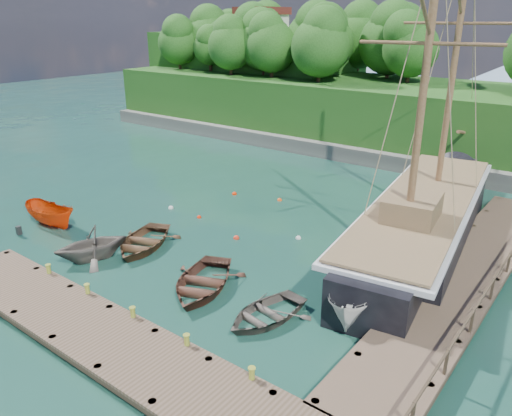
# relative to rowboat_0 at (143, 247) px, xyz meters

# --- Properties ---
(ground) EXTENTS (160.00, 160.00, 0.00)m
(ground) POSITION_rel_rowboat_0_xyz_m (3.68, -0.23, 0.00)
(ground) COLOR #173C32
(ground) RESTS_ON ground
(dock_near) EXTENTS (20.00, 3.20, 1.10)m
(dock_near) POSITION_rel_rowboat_0_xyz_m (5.68, -6.73, 0.43)
(dock_near) COLOR #4D3C2B
(dock_near) RESTS_ON ground
(dock_east) EXTENTS (3.20, 24.00, 1.10)m
(dock_east) POSITION_rel_rowboat_0_xyz_m (15.18, 6.77, 0.43)
(dock_east) COLOR #4D3C2B
(dock_east) RESTS_ON ground
(bollard_0) EXTENTS (0.26, 0.26, 0.45)m
(bollard_0) POSITION_rel_rowboat_0_xyz_m (-0.32, -5.33, 0.00)
(bollard_0) COLOR olive
(bollard_0) RESTS_ON ground
(bollard_1) EXTENTS (0.26, 0.26, 0.45)m
(bollard_1) POSITION_rel_rowboat_0_xyz_m (2.68, -5.33, 0.00)
(bollard_1) COLOR olive
(bollard_1) RESTS_ON ground
(bollard_2) EXTENTS (0.26, 0.26, 0.45)m
(bollard_2) POSITION_rel_rowboat_0_xyz_m (5.68, -5.33, 0.00)
(bollard_2) COLOR olive
(bollard_2) RESTS_ON ground
(bollard_3) EXTENTS (0.26, 0.26, 0.45)m
(bollard_3) POSITION_rel_rowboat_0_xyz_m (8.68, -5.33, 0.00)
(bollard_3) COLOR olive
(bollard_3) RESTS_ON ground
(bollard_4) EXTENTS (0.26, 0.26, 0.45)m
(bollard_4) POSITION_rel_rowboat_0_xyz_m (11.68, -5.33, 0.00)
(bollard_4) COLOR olive
(bollard_4) RESTS_ON ground
(rowboat_0) EXTENTS (4.91, 5.57, 0.96)m
(rowboat_0) POSITION_rel_rowboat_0_xyz_m (0.00, 0.00, 0.00)
(rowboat_0) COLOR brown
(rowboat_0) RESTS_ON ground
(rowboat_1) EXTENTS (4.29, 4.58, 1.95)m
(rowboat_1) POSITION_rel_rowboat_0_xyz_m (-0.99, -2.51, 0.00)
(rowboat_1) COLOR #655C54
(rowboat_1) RESTS_ON ground
(rowboat_2) EXTENTS (5.08, 5.79, 1.00)m
(rowboat_2) POSITION_rel_rowboat_0_xyz_m (5.64, -1.33, 0.00)
(rowboat_2) COLOR #513024
(rowboat_2) RESTS_ON ground
(rowboat_3) EXTENTS (3.39, 4.33, 0.82)m
(rowboat_3) POSITION_rel_rowboat_0_xyz_m (9.45, -1.53, 0.00)
(rowboat_3) COLOR #595049
(rowboat_3) RESTS_ON ground
(motorboat_orange) EXTENTS (4.18, 1.68, 1.60)m
(motorboat_orange) POSITION_rel_rowboat_0_xyz_m (-6.72, -1.31, 0.00)
(motorboat_orange) COLOR #C83908
(motorboat_orange) RESTS_ON ground
(cabin_boat_white) EXTENTS (3.21, 5.37, 1.95)m
(cabin_boat_white) POSITION_rel_rowboat_0_xyz_m (12.20, 1.14, 0.00)
(cabin_boat_white) COLOR silver
(cabin_boat_white) RESTS_ON ground
(schooner) EXTENTS (7.49, 26.84, 19.59)m
(schooner) POSITION_rel_rowboat_0_xyz_m (11.78, 9.82, 1.09)
(schooner) COLOR black
(schooner) RESTS_ON ground
(mooring_buoy_0) EXTENTS (0.34, 0.34, 0.34)m
(mooring_buoy_0) POSITION_rel_rowboat_0_xyz_m (-3.11, 5.05, 0.00)
(mooring_buoy_0) COLOR silver
(mooring_buoy_0) RESTS_ON ground
(mooring_buoy_1) EXTENTS (0.27, 0.27, 0.27)m
(mooring_buoy_1) POSITION_rel_rowboat_0_xyz_m (-0.52, 4.99, 0.00)
(mooring_buoy_1) COLOR #F92405
(mooring_buoy_1) RESTS_ON ground
(mooring_buoy_2) EXTENTS (0.35, 0.35, 0.35)m
(mooring_buoy_2) POSITION_rel_rowboat_0_xyz_m (3.33, 3.98, 0.00)
(mooring_buoy_2) COLOR red
(mooring_buoy_2) RESTS_ON ground
(mooring_buoy_3) EXTENTS (0.31, 0.31, 0.31)m
(mooring_buoy_3) POSITION_rel_rowboat_0_xyz_m (6.15, 6.11, 0.00)
(mooring_buoy_3) COLOR silver
(mooring_buoy_3) RESTS_ON ground
(mooring_buoy_4) EXTENTS (0.34, 0.34, 0.34)m
(mooring_buoy_4) POSITION_rel_rowboat_0_xyz_m (-1.56, 9.72, 0.00)
(mooring_buoy_4) COLOR red
(mooring_buoy_4) RESTS_ON ground
(mooring_buoy_5) EXTENTS (0.33, 0.33, 0.33)m
(mooring_buoy_5) POSITION_rel_rowboat_0_xyz_m (1.71, 10.63, 0.00)
(mooring_buoy_5) COLOR #F35516
(mooring_buoy_5) RESTS_ON ground
(headland) EXTENTS (51.00, 19.31, 12.90)m
(headland) POSITION_rel_rowboat_0_xyz_m (-9.20, 31.13, 5.54)
(headland) COLOR #474744
(headland) RESTS_ON ground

